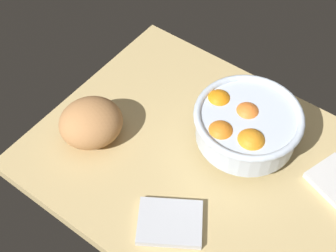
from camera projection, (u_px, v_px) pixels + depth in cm
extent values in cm
cube|color=tan|center=(211.00, 168.00, 105.75)|extent=(77.33, 57.58, 3.00)
cylinder|color=silver|center=(244.00, 139.00, 106.80)|extent=(8.86, 8.86, 2.98)
cylinder|color=silver|center=(247.00, 126.00, 102.95)|extent=(21.76, 21.76, 6.80)
torus|color=silver|center=(249.00, 116.00, 100.28)|extent=(23.36, 23.36, 1.60)
sphere|color=orange|center=(246.00, 116.00, 102.74)|extent=(6.23, 6.23, 6.23)
sphere|color=orange|center=(218.00, 104.00, 104.96)|extent=(6.29, 6.29, 6.29)
sphere|color=orange|center=(220.00, 136.00, 99.50)|extent=(6.42, 6.42, 6.42)
sphere|color=orange|center=(250.00, 145.00, 97.99)|extent=(6.80, 6.80, 6.80)
ellipsoid|color=#BA804C|center=(91.00, 123.00, 105.43)|extent=(18.55, 18.92, 9.74)
cube|color=silver|center=(170.00, 223.00, 95.06)|extent=(16.11, 15.27, 1.57)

